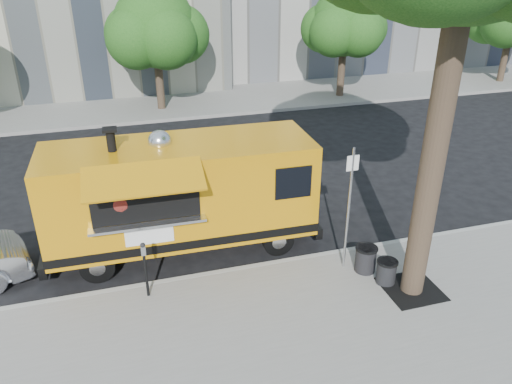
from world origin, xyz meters
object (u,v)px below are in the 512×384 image
sign_post (349,203)px  parking_meter (145,263)px  food_truck (180,193)px  trash_bin_right (386,271)px  far_tree_b (155,26)px  trash_bin_left (366,258)px  far_tree_c (345,22)px

sign_post → parking_meter: 4.64m
food_truck → trash_bin_right: (4.10, -2.97, -1.11)m
far_tree_b → trash_bin_left: bearing=-78.5°
trash_bin_left → trash_bin_right: 0.60m
trash_bin_left → far_tree_c: bearing=67.0°
sign_post → far_tree_b: bearing=100.1°
sign_post → trash_bin_right: bearing=-53.5°
sign_post → food_truck: (-3.47, 2.12, -0.29)m
far_tree_b → parking_meter: (-2.00, -14.05, -2.85)m
far_tree_b → far_tree_c: bearing=-1.9°
far_tree_c → sign_post: size_ratio=1.74×
sign_post → food_truck: size_ratio=0.44×
far_tree_b → parking_meter: far_tree_b is taller
far_tree_b → food_truck: (-0.92, -12.13, -2.27)m
far_tree_b → far_tree_c: size_ratio=1.06×
food_truck → trash_bin_left: bearing=-30.5°
sign_post → parking_meter: (-4.55, 0.20, -0.87)m
sign_post → trash_bin_left: 1.45m
far_tree_c → trash_bin_left: bearing=-113.0°
far_tree_b → trash_bin_right: (3.18, -15.10, -3.38)m
far_tree_c → sign_post: (-6.45, -13.95, -1.87)m
trash_bin_right → far_tree_c: bearing=68.5°
parking_meter → trash_bin_left: 5.00m
far_tree_b → sign_post: bearing=-79.9°
parking_meter → trash_bin_left: (4.95, -0.50, -0.50)m
parking_meter → trash_bin_left: parking_meter is taller
far_tree_c → trash_bin_right: size_ratio=9.21×
far_tree_c → trash_bin_left: size_ratio=8.34×
food_truck → trash_bin_left: 4.69m
parking_meter → food_truck: (1.08, 1.92, 0.58)m
food_truck → far_tree_b: bearing=87.1°
far_tree_c → parking_meter: bearing=-128.7°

